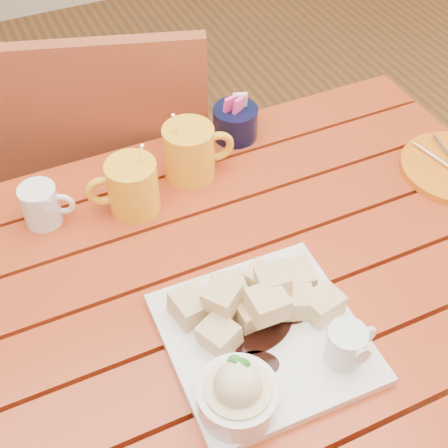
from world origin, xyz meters
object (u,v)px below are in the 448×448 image
coffee_mug_left (131,186)px  dessert_plate (260,340)px  table (212,334)px  coffee_mug_right (191,151)px  chair_far (110,177)px

coffee_mug_left → dessert_plate: bearing=-67.4°
table → coffee_mug_left: (-0.04, 0.23, 0.16)m
table → coffee_mug_right: size_ratio=7.79×
coffee_mug_left → coffee_mug_right: size_ratio=0.95×
table → chair_far: (-0.01, 0.57, -0.11)m
dessert_plate → coffee_mug_left: bearing=100.3°
chair_far → dessert_plate: bearing=110.3°
coffee_mug_left → chair_far: 0.43m
coffee_mug_right → chair_far: size_ratio=0.16×
table → coffee_mug_left: coffee_mug_left is taller
dessert_plate → coffee_mug_right: (0.06, 0.40, 0.02)m
table → dessert_plate: 0.19m
dessert_plate → coffee_mug_left: 0.36m
coffee_mug_left → chair_far: size_ratio=0.15×
dessert_plate → coffee_mug_left: coffee_mug_left is taller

